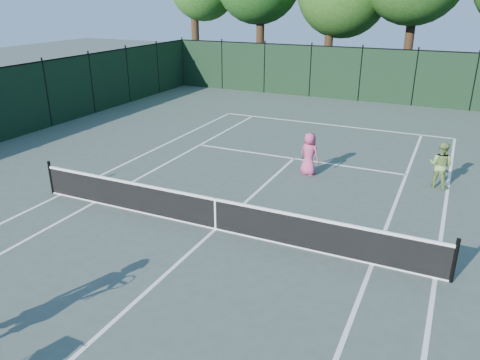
% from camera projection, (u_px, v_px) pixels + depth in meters
% --- Properties ---
extents(ground, '(90.00, 90.00, 0.00)m').
position_uv_depth(ground, '(216.00, 229.00, 12.48)').
color(ground, '#414F46').
rests_on(ground, ground).
extents(sideline_doubles_left, '(0.10, 23.77, 0.01)m').
position_uv_depth(sideline_doubles_left, '(61.00, 195.00, 14.64)').
color(sideline_doubles_left, white).
rests_on(sideline_doubles_left, ground).
extents(sideline_doubles_right, '(0.10, 23.77, 0.01)m').
position_uv_depth(sideline_doubles_right, '(435.00, 278.00, 10.32)').
color(sideline_doubles_right, white).
rests_on(sideline_doubles_right, ground).
extents(sideline_singles_left, '(0.10, 23.77, 0.01)m').
position_uv_depth(sideline_singles_left, '(95.00, 202.00, 14.10)').
color(sideline_singles_left, white).
rests_on(sideline_singles_left, ground).
extents(sideline_singles_right, '(0.10, 23.77, 0.01)m').
position_uv_depth(sideline_singles_right, '(372.00, 264.00, 10.86)').
color(sideline_singles_right, white).
rests_on(sideline_singles_right, ground).
extents(baseline_far, '(10.97, 0.10, 0.01)m').
position_uv_depth(baseline_far, '(331.00, 125.00, 22.49)').
color(baseline_far, white).
rests_on(baseline_far, ground).
extents(service_line_far, '(8.23, 0.10, 0.01)m').
position_uv_depth(service_line_far, '(294.00, 158.00, 17.87)').
color(service_line_far, white).
rests_on(service_line_far, ground).
extents(center_service_line, '(0.10, 12.80, 0.01)m').
position_uv_depth(center_service_line, '(216.00, 229.00, 12.48)').
color(center_service_line, white).
rests_on(center_service_line, ground).
extents(tennis_net, '(11.69, 0.09, 1.06)m').
position_uv_depth(tennis_net, '(215.00, 213.00, 12.31)').
color(tennis_net, black).
rests_on(tennis_net, ground).
extents(fence_far, '(24.00, 0.05, 3.00)m').
position_uv_depth(fence_far, '(360.00, 75.00, 27.08)').
color(fence_far, black).
rests_on(fence_far, ground).
extents(player_pink, '(0.83, 0.67, 1.49)m').
position_uv_depth(player_pink, '(309.00, 154.00, 16.05)').
color(player_pink, '#C54574').
rests_on(player_pink, ground).
extents(player_green, '(0.87, 0.76, 1.51)m').
position_uv_depth(player_green, '(440.00, 165.00, 14.97)').
color(player_green, '#7EA251').
rests_on(player_green, ground).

